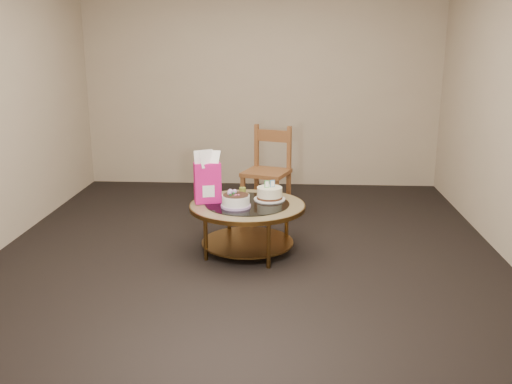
# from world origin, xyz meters

# --- Properties ---
(ground) EXTENTS (5.00, 5.00, 0.00)m
(ground) POSITION_xyz_m (0.00, 0.00, 0.00)
(ground) COLOR black
(ground) RESTS_ON ground
(room_walls) EXTENTS (4.52, 5.02, 2.61)m
(room_walls) POSITION_xyz_m (0.00, 0.00, 1.54)
(room_walls) COLOR tan
(room_walls) RESTS_ON ground
(coffee_table) EXTENTS (1.02, 1.02, 0.46)m
(coffee_table) POSITION_xyz_m (0.00, -0.00, 0.38)
(coffee_table) COLOR brown
(coffee_table) RESTS_ON ground
(decorated_cake) EXTENTS (0.26, 0.26, 0.15)m
(decorated_cake) POSITION_xyz_m (-0.09, -0.11, 0.51)
(decorated_cake) COLOR #AB88C0
(decorated_cake) RESTS_ON coffee_table
(cream_cake) EXTENTS (0.28, 0.28, 0.18)m
(cream_cake) POSITION_xyz_m (0.19, 0.13, 0.51)
(cream_cake) COLOR white
(cream_cake) RESTS_ON coffee_table
(gift_bag) EXTENTS (0.25, 0.21, 0.46)m
(gift_bag) POSITION_xyz_m (-0.35, 0.02, 0.68)
(gift_bag) COLOR #D61471
(gift_bag) RESTS_ON coffee_table
(pillar_candle) EXTENTS (0.12, 0.12, 0.09)m
(pillar_candle) POSITION_xyz_m (-0.06, 0.24, 0.49)
(pillar_candle) COLOR tan
(pillar_candle) RESTS_ON coffee_table
(dining_chair) EXTENTS (0.56, 0.56, 0.96)m
(dining_chair) POSITION_xyz_m (0.13, 1.16, 0.48)
(dining_chair) COLOR brown
(dining_chair) RESTS_ON ground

